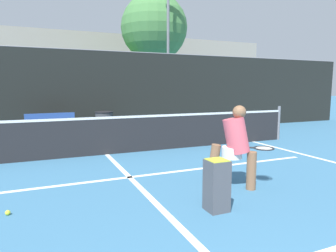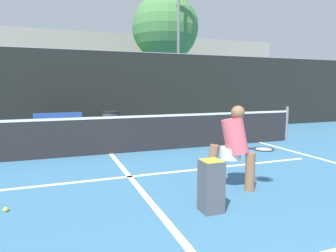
# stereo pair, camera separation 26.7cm
# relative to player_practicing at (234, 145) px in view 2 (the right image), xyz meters

# --- Properties ---
(court_service_line) EXTENTS (8.25, 0.10, 0.01)m
(court_service_line) POSITION_rel_player_practicing_xyz_m (-1.45, 1.24, -0.73)
(court_service_line) COLOR white
(court_service_line) RESTS_ON ground
(court_center_mark) EXTENTS (0.10, 5.33, 0.01)m
(court_center_mark) POSITION_rel_player_practicing_xyz_m (-1.45, 0.64, -0.73)
(court_center_mark) COLOR white
(court_center_mark) RESTS_ON ground
(court_sideline_right) EXTENTS (0.10, 6.33, 0.01)m
(court_sideline_right) POSITION_rel_player_practicing_xyz_m (3.06, 0.64, -0.73)
(court_sideline_right) COLOR white
(court_sideline_right) RESTS_ON ground
(net) EXTENTS (11.09, 0.09, 1.07)m
(net) POSITION_rel_player_practicing_xyz_m (-1.45, 3.31, -0.22)
(net) COLOR slate
(net) RESTS_ON ground
(fence_back) EXTENTS (24.00, 0.06, 2.94)m
(fence_back) POSITION_rel_player_practicing_xyz_m (-1.45, 6.66, 0.73)
(fence_back) COLOR black
(fence_back) RESTS_ON ground
(player_practicing) EXTENTS (1.17, 0.70, 1.38)m
(player_practicing) POSITION_rel_player_practicing_xyz_m (0.00, 0.00, 0.00)
(player_practicing) COLOR #8C6042
(player_practicing) RESTS_ON ground
(tennis_ball_scattered_4) EXTENTS (0.07, 0.07, 0.07)m
(tennis_ball_scattered_4) POSITION_rel_player_practicing_xyz_m (-3.38, 0.26, -0.70)
(tennis_ball_scattered_4) COLOR #D1E033
(tennis_ball_scattered_4) RESTS_ON ground
(ball_hopper) EXTENTS (0.28, 0.28, 0.71)m
(ball_hopper) POSITION_rel_player_practicing_xyz_m (-0.77, -0.68, -0.36)
(ball_hopper) COLOR #4C4C51
(ball_hopper) RESTS_ON ground
(courtside_bench) EXTENTS (1.50, 0.48, 0.86)m
(courtside_bench) POSITION_rel_player_practicing_xyz_m (-2.63, 5.90, -0.27)
(courtside_bench) COLOR #2D519E
(courtside_bench) RESTS_ON ground
(trash_bin) EXTENTS (0.60, 0.60, 0.87)m
(trash_bin) POSITION_rel_player_practicing_xyz_m (-0.99, 5.88, -0.30)
(trash_bin) COLOR #3F3F42
(trash_bin) RESTS_ON ground
(parked_car) EXTENTS (1.76, 4.26, 1.39)m
(parked_car) POSITION_rel_player_practicing_xyz_m (-1.15, 9.65, -0.14)
(parked_car) COLOR #B7B7BC
(parked_car) RESTS_ON ground
(floodlight_mast) EXTENTS (1.10, 0.24, 8.80)m
(floodlight_mast) POSITION_rel_player_practicing_xyz_m (4.17, 12.53, 4.83)
(floodlight_mast) COLOR slate
(floodlight_mast) RESTS_ON ground
(tree_west) EXTENTS (4.50, 4.50, 7.92)m
(tree_west) POSITION_rel_player_practicing_xyz_m (4.49, 15.70, 4.92)
(tree_west) COLOR brown
(tree_west) RESTS_ON ground
(tree_mid) EXTENTS (3.42, 3.42, 3.91)m
(tree_mid) POSITION_rel_player_practicing_xyz_m (1.49, 15.94, 2.69)
(tree_mid) COLOR brown
(tree_mid) RESTS_ON ground
(building_far) EXTENTS (36.00, 2.40, 5.84)m
(building_far) POSITION_rel_player_practicing_xyz_m (-1.45, 20.99, 2.19)
(building_far) COLOR gray
(building_far) RESTS_ON ground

